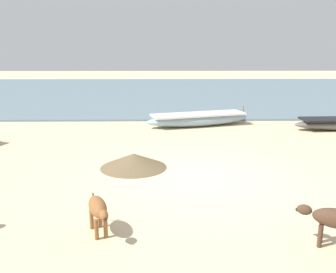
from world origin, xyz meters
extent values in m
plane|color=beige|center=(0.00, 0.00, 0.00)|extent=(80.00, 80.00, 0.00)
cube|color=slate|center=(0.00, 17.06, 0.04)|extent=(60.00, 20.00, 0.08)
ellipsoid|color=#8CA5B7|center=(0.58, 6.15, 0.25)|extent=(4.36, 2.13, 0.49)
cube|color=white|center=(0.58, 6.15, 0.46)|extent=(3.86, 1.97, 0.07)
cube|color=olive|center=(0.88, 6.24, 0.38)|extent=(0.35, 0.86, 0.04)
cylinder|color=olive|center=(2.46, 6.68, 0.59)|extent=(0.06, 0.06, 0.20)
ellipsoid|color=brown|center=(-1.95, -2.64, 0.48)|extent=(0.51, 0.75, 0.30)
ellipsoid|color=brown|center=(-1.78, -3.07, 0.53)|extent=(0.21, 0.26, 0.16)
sphere|color=#2D2119|center=(-1.75, -3.17, 0.51)|extent=(0.08, 0.08, 0.06)
cylinder|color=brown|center=(-1.81, -2.80, 0.17)|extent=(0.07, 0.07, 0.35)
cylinder|color=brown|center=(-1.95, -2.86, 0.17)|extent=(0.07, 0.07, 0.35)
cylinder|color=brown|center=(-1.96, -2.43, 0.17)|extent=(0.07, 0.07, 0.35)
cylinder|color=brown|center=(-2.10, -2.48, 0.17)|extent=(0.07, 0.07, 0.35)
cylinder|color=#2D2119|center=(-2.09, -2.30, 0.45)|extent=(0.02, 0.02, 0.28)
ellipsoid|color=#4C3323|center=(1.40, -2.97, 0.55)|extent=(0.28, 0.24, 0.17)
sphere|color=#2D2119|center=(1.30, -2.92, 0.53)|extent=(0.09, 0.09, 0.07)
cylinder|color=#4C3323|center=(1.60, -3.16, 0.18)|extent=(0.07, 0.07, 0.36)
cylinder|color=#4C3323|center=(1.67, -3.02, 0.18)|extent=(0.07, 0.07, 0.36)
cone|color=brown|center=(-1.62, 0.88, 0.19)|extent=(2.34, 2.34, 0.38)
camera|label=1|loc=(-0.88, -8.48, 3.09)|focal=40.20mm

